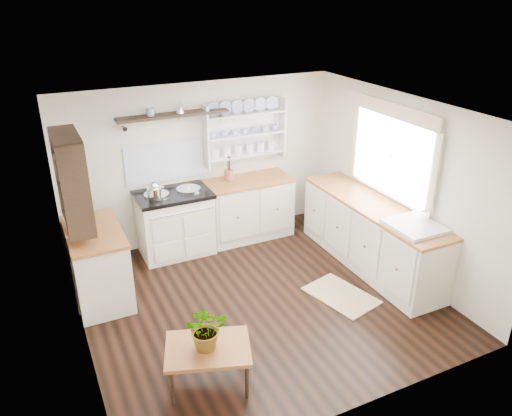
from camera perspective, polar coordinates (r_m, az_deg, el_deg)
name	(u,v)px	position (r m, az deg, el deg)	size (l,w,h in m)	color
floor	(259,299)	(6.15, 0.35, -10.38)	(4.00, 3.80, 0.01)	black
wall_back	(201,163)	(7.21, -6.28, 5.14)	(4.00, 0.02, 2.30)	beige
wall_right	(400,185)	(6.63, 16.12, 2.56)	(0.02, 3.80, 2.30)	beige
wall_left	(73,252)	(5.12, -20.23, -4.69)	(0.02, 3.80, 2.30)	beige
ceiling	(260,112)	(5.20, 0.42, 10.93)	(4.00, 3.80, 0.01)	white
window	(393,151)	(6.57, 15.35, 6.29)	(0.08, 1.55, 1.22)	white
aga_cooker	(175,222)	(7.03, -9.24, -1.64)	(1.01, 0.71, 0.94)	white
back_cabinets	(248,207)	(7.41, -0.89, 0.10)	(1.27, 0.63, 0.90)	beige
right_cabinets	(371,234)	(6.80, 12.99, -2.94)	(0.62, 2.43, 0.90)	beige
belfast_sink	(413,235)	(6.15, 17.53, -2.96)	(0.55, 0.60, 0.45)	white
left_cabinets	(98,263)	(6.26, -17.63, -6.04)	(0.62, 1.13, 0.90)	beige
plate_rack	(243,131)	(7.29, -1.46, 8.82)	(1.20, 0.22, 0.90)	white
high_shelf	(173,116)	(6.77, -9.45, 10.38)	(1.50, 0.29, 0.16)	black
left_shelving	(72,180)	(5.80, -20.33, 3.05)	(0.28, 0.80, 1.05)	black
kettle	(154,190)	(6.63, -11.58, 2.01)	(0.18, 0.18, 0.22)	silver
utensil_crock	(229,175)	(7.18, -3.13, 3.76)	(0.12, 0.12, 0.15)	#974A37
center_table	(208,351)	(4.85, -5.51, -15.96)	(0.92, 0.79, 0.43)	brown
potted_plant	(207,328)	(4.68, -5.64, -13.50)	(0.39, 0.34, 0.43)	#3F7233
floor_rug	(341,295)	(6.30, 9.70, -9.81)	(0.55, 0.85, 0.02)	#8B7951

